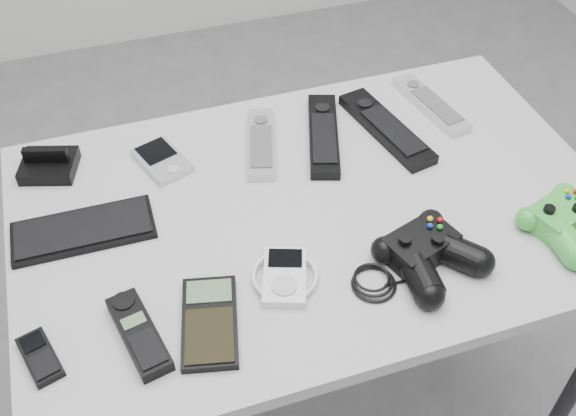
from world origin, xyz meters
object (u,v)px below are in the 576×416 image
object	(u,v)px
remote_black_a	(323,134)
cordless_handset	(139,333)
calculator	(210,322)
pda_keyboard	(83,230)
pda	(162,160)
mp3_player	(285,276)
controller_green	(568,219)
desk	(314,229)
controller_black	(428,251)
remote_black_b	(386,127)
remote_silver_a	(261,143)
remote_silver_b	(431,103)
mobile_phone	(40,357)

from	to	relation	value
remote_black_a	cordless_handset	xyz separation A→B (m)	(-0.41, -0.34, -0.00)
cordless_handset	calculator	world-z (taller)	cordless_handset
pda_keyboard	cordless_handset	distance (m)	0.24
pda	calculator	bearing A→B (deg)	-109.39
mp3_player	controller_green	distance (m)	0.48
desk	pda	bearing A→B (deg)	140.28
mp3_player	controller_black	bearing A→B (deg)	10.77
remote_black_b	mp3_player	xyz separation A→B (m)	(-0.30, -0.29, -0.00)
pda_keyboard	remote_black_a	bearing A→B (deg)	13.73
calculator	controller_black	distance (m)	0.36
pda	controller_green	xyz separation A→B (m)	(0.61, -0.38, 0.02)
pda	remote_silver_a	xyz separation A→B (m)	(0.19, -0.01, 0.00)
desk	calculator	distance (m)	0.31
cordless_handset	controller_black	distance (m)	0.46
remote_black_a	remote_silver_b	bearing A→B (deg)	24.77
remote_black_b	controller_green	xyz separation A→B (m)	(0.18, -0.33, 0.01)
remote_black_a	remote_silver_b	world-z (taller)	remote_black_a
calculator	mp3_player	distance (m)	0.14
cordless_handset	controller_green	world-z (taller)	controller_green
pda	cordless_handset	bearing A→B (deg)	-124.80
mp3_player	controller_black	world-z (taller)	controller_black
pda	remote_black_a	bearing A→B (deg)	-24.13
cordless_handset	remote_silver_a	bearing A→B (deg)	38.86
remote_silver_a	pda	bearing A→B (deg)	-167.53
desk	pda_keyboard	size ratio (longest dim) A/B	4.43
remote_black_a	mobile_phone	distance (m)	0.64
controller_green	calculator	bearing A→B (deg)	161.57
remote_silver_a	remote_silver_b	distance (m)	0.36
desk	remote_black_b	distance (m)	0.26
remote_black_b	cordless_handset	bearing A→B (deg)	-160.07
pda_keyboard	remote_black_a	distance (m)	0.48
mp3_player	calculator	bearing A→B (deg)	-141.11
remote_silver_b	pda	bearing A→B (deg)	170.38
remote_silver_b	remote_black_a	bearing A→B (deg)	176.71
controller_black	remote_black_b	bearing A→B (deg)	59.31
remote_black_b	controller_green	world-z (taller)	controller_green
controller_green	remote_silver_b	bearing A→B (deg)	80.20
pda	calculator	distance (m)	0.38
remote_silver_a	calculator	distance (m)	0.41
pda_keyboard	cordless_handset	size ratio (longest dim) A/B	1.54
calculator	mp3_player	bearing A→B (deg)	32.39
pda	remote_silver_a	world-z (taller)	remote_silver_a
desk	remote_black_b	size ratio (longest dim) A/B	4.15
desk	controller_black	bearing A→B (deg)	-54.80
mobile_phone	controller_black	distance (m)	0.60
mobile_phone	cordless_handset	distance (m)	0.14
remote_silver_a	mp3_player	bearing A→B (deg)	-83.99
calculator	controller_black	world-z (taller)	controller_black
pda	remote_black_b	world-z (taller)	remote_black_b
pda_keyboard	remote_black_a	world-z (taller)	remote_black_a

